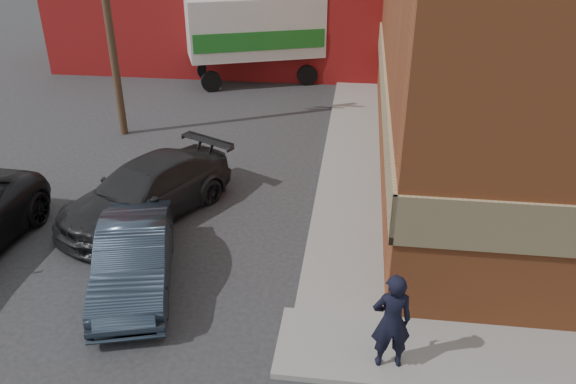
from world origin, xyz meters
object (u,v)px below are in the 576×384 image
at_px(sedan, 134,258).
at_px(box_truck, 271,33).
at_px(man, 392,321).
at_px(warehouse, 230,4).
at_px(suv_b, 146,191).

height_order(sedan, box_truck, box_truck).
height_order(man, sedan, man).
bearing_deg(man, box_truck, -82.85).
relative_size(warehouse, suv_b, 3.23).
xyz_separation_m(warehouse, box_truck, (2.69, -3.74, -0.64)).
bearing_deg(box_truck, man, -95.60).
bearing_deg(man, sedan, -26.84).
bearing_deg(suv_b, box_truck, 112.47).
height_order(suv_b, box_truck, box_truck).
distance_m(man, box_truck, 18.22).
relative_size(man, suv_b, 0.37).
distance_m(suv_b, box_truck, 12.99).
bearing_deg(man, warehouse, -78.77).
height_order(warehouse, suv_b, warehouse).
height_order(man, box_truck, box_truck).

